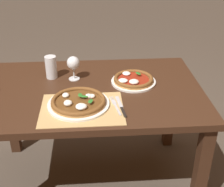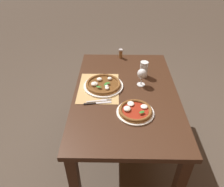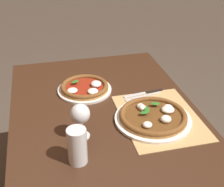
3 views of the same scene
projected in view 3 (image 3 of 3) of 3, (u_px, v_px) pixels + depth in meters
dining_table at (108, 137)px, 1.46m from camera, size 1.35×0.86×0.74m
paper_placemat at (160, 117)px, 1.41m from camera, size 0.45×0.34×0.00m
pizza_near at (153, 116)px, 1.38m from camera, size 0.34×0.34×0.05m
pizza_far at (85, 88)px, 1.61m from camera, size 0.28×0.28×0.05m
wine_glass at (80, 115)px, 1.24m from camera, size 0.08×0.08×0.16m
pint_glass at (77, 147)px, 1.13m from camera, size 0.07×0.07×0.15m
fork at (143, 97)px, 1.56m from camera, size 0.05×0.20×0.00m
knife at (143, 93)px, 1.58m from camera, size 0.05×0.22×0.01m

